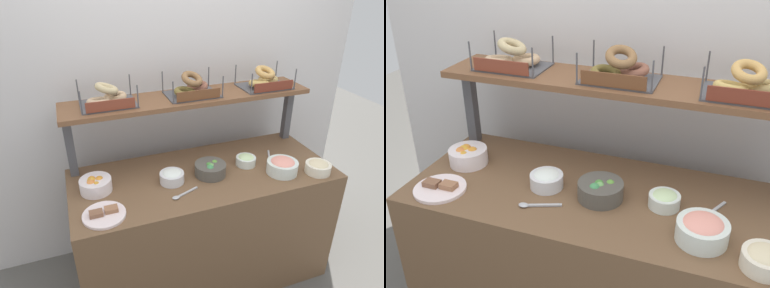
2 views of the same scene
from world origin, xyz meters
TOP-DOWN VIEW (x-y plane):
  - ground_plane at (0.00, 0.00)m, footprint 8.00×8.00m
  - back_wall at (0.00, 0.55)m, footprint 2.86×0.06m
  - deli_counter at (0.00, 0.00)m, footprint 1.66×0.70m
  - shelf_riser_left at (-0.77, 0.27)m, footprint 0.05×0.05m
  - shelf_riser_right at (0.77, 0.27)m, footprint 0.05×0.05m
  - upper_shelf at (0.00, 0.27)m, footprint 1.62×0.32m
  - bowl_cream_cheese at (-0.22, -0.02)m, footprint 0.15×0.15m
  - bowl_veggie_mix at (0.03, -0.03)m, footprint 0.20×0.20m
  - bowl_fruit_salad at (-0.67, 0.04)m, footprint 0.18×0.18m
  - bowl_lox_spread at (0.47, -0.16)m, footprint 0.20×0.20m
  - bowl_potato_salad at (0.68, -0.24)m, footprint 0.16×0.16m
  - bowl_scallion_spread at (0.30, 0.01)m, footprint 0.13×0.13m
  - serving_plate_white at (-0.65, -0.21)m, footprint 0.23×0.23m
  - serving_spoon_near_plate at (-0.21, -0.18)m, footprint 0.17×0.08m
  - serving_spoon_by_edge at (0.48, 0.01)m, footprint 0.10×0.16m
  - bagel_basket_plain at (-0.52, 0.28)m, footprint 0.33×0.24m
  - bagel_basket_cinnamon_raisin at (0.02, 0.27)m, footprint 0.33×0.26m
  - bagel_basket_sesame at (0.54, 0.26)m, footprint 0.34×0.26m

SIDE VIEW (x-z plane):
  - ground_plane at x=0.00m, z-range 0.00..0.00m
  - deli_counter at x=0.00m, z-range 0.00..0.85m
  - serving_spoon_near_plate at x=-0.21m, z-range 0.85..0.86m
  - serving_spoon_by_edge at x=0.48m, z-range 0.85..0.86m
  - serving_plate_white at x=-0.65m, z-range 0.84..0.88m
  - bowl_scallion_spread at x=0.30m, z-range 0.85..0.92m
  - bowl_potato_salad at x=0.68m, z-range 0.85..0.93m
  - bowl_cream_cheese at x=-0.22m, z-range 0.85..0.93m
  - bowl_veggie_mix at x=0.03m, z-range 0.85..0.94m
  - bowl_fruit_salad at x=-0.67m, z-range 0.85..0.94m
  - bowl_lox_spread at x=0.47m, z-range 0.85..0.95m
  - shelf_riser_left at x=-0.77m, z-range 0.85..1.25m
  - shelf_riser_right at x=0.77m, z-range 0.85..1.25m
  - back_wall at x=0.00m, z-range 0.00..2.40m
  - upper_shelf at x=0.00m, z-range 1.25..1.28m
  - bagel_basket_plain at x=-0.52m, z-range 1.25..1.40m
  - bagel_basket_sesame at x=0.54m, z-range 1.25..1.40m
  - bagel_basket_cinnamon_raisin at x=0.02m, z-range 1.25..1.41m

